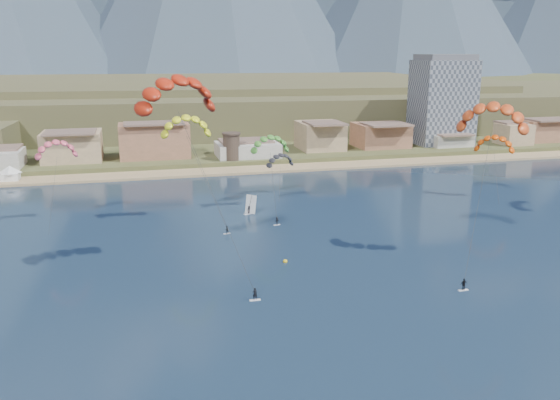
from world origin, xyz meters
name	(u,v)px	position (x,y,z in m)	size (l,w,h in m)	color
ground	(341,338)	(0.00, 0.00, 0.00)	(2400.00, 2400.00, 0.00)	black
beach	(220,171)	(0.00, 106.00, 0.25)	(2200.00, 12.00, 0.90)	tan
land	(156,85)	(0.00, 560.00, 0.00)	(2200.00, 900.00, 4.00)	brown
foothills	(227,103)	(22.39, 232.47, 9.08)	(940.00, 210.00, 18.00)	brown
town	(82,142)	(-40.00, 122.00, 8.00)	(400.00, 24.00, 12.00)	beige
apartment_tower	(442,100)	(85.00, 128.00, 17.82)	(20.00, 16.00, 32.00)	gray
watchtower	(231,146)	(5.00, 114.00, 6.37)	(5.82, 5.82, 8.60)	#47382D
kitesurfer_red	(177,88)	(-17.38, 26.53, 29.86)	(17.10, 18.10, 34.28)	silver
kitesurfer_yellow	(186,123)	(-13.79, 55.12, 21.17)	(12.55, 11.88, 24.50)	silver
kitesurfer_orange	(493,113)	(33.57, 21.44, 25.39)	(17.64, 17.88, 29.97)	silver
kitesurfer_green	(270,142)	(5.01, 60.79, 15.74)	(9.38, 14.12, 19.41)	silver
distant_kite_pink	(56,146)	(-39.69, 61.15, 16.51)	(9.34, 6.87, 19.38)	#262626
distant_kite_dark	(280,158)	(10.65, 74.03, 9.52)	(8.13, 6.40, 12.84)	#262626
distant_kite_orange	(495,141)	(60.72, 59.35, 14.10)	(10.11, 9.00, 17.44)	#262626
windsurfer	(250,208)	(-0.18, 58.86, 1.36)	(2.49, 2.73, 4.27)	silver
buoy	(285,261)	(-0.14, 27.77, 0.13)	(0.78, 0.78, 0.78)	gold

